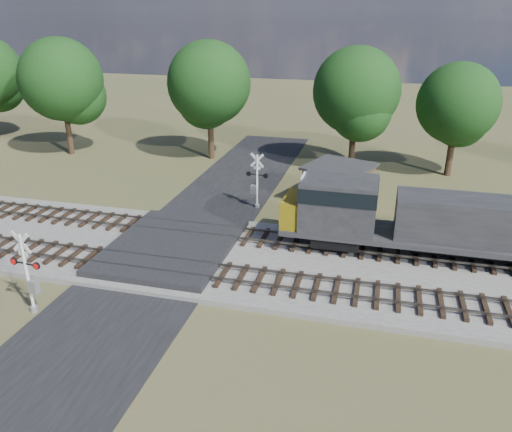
# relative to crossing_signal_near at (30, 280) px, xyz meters

# --- Properties ---
(ground) EXTENTS (160.00, 160.00, 0.00)m
(ground) POSITION_rel_crossing_signal_near_xyz_m (3.80, 7.05, -1.75)
(ground) COLOR #484F2A
(ground) RESTS_ON ground
(ballast_bed) EXTENTS (140.00, 10.00, 0.30)m
(ballast_bed) POSITION_rel_crossing_signal_near_xyz_m (13.80, 7.55, -1.60)
(ballast_bed) COLOR gray
(ballast_bed) RESTS_ON ground
(road) EXTENTS (7.00, 60.00, 0.08)m
(road) POSITION_rel_crossing_signal_near_xyz_m (3.80, 7.05, -1.71)
(road) COLOR black
(road) RESTS_ON ground
(crossing_panel) EXTENTS (7.00, 9.00, 0.62)m
(crossing_panel) POSITION_rel_crossing_signal_near_xyz_m (3.80, 7.55, -1.43)
(crossing_panel) COLOR #262628
(crossing_panel) RESTS_ON ground
(track_near) EXTENTS (140.00, 2.60, 0.33)m
(track_near) POSITION_rel_crossing_signal_near_xyz_m (6.92, 5.05, -1.34)
(track_near) COLOR black
(track_near) RESTS_ON ballast_bed
(track_far) EXTENTS (140.00, 2.60, 0.33)m
(track_far) POSITION_rel_crossing_signal_near_xyz_m (6.92, 10.05, -1.34)
(track_far) COLOR black
(track_far) RESTS_ON ballast_bed
(crossing_signal_near) EXTENTS (1.69, 0.39, 4.20)m
(crossing_signal_near) POSITION_rel_crossing_signal_near_xyz_m (0.00, 0.00, 0.00)
(crossing_signal_near) COLOR silver
(crossing_signal_near) RESTS_ON ground
(crossing_signal_far) EXTENTS (1.66, 0.40, 4.14)m
(crossing_signal_far) POSITION_rel_crossing_signal_near_xyz_m (6.85, 15.71, -0.03)
(crossing_signal_far) COLOR silver
(crossing_signal_far) RESTS_ON ground
(equipment_shed) EXTENTS (5.60, 5.60, 2.98)m
(equipment_shed) POSITION_rel_crossing_signal_near_xyz_m (12.49, 18.14, -0.24)
(equipment_shed) COLOR #492C1F
(equipment_shed) RESTS_ON ground
(treeline) EXTENTS (81.55, 11.25, 11.15)m
(treeline) POSITION_rel_crossing_signal_near_xyz_m (5.44, 27.48, 5.04)
(treeline) COLOR black
(treeline) RESTS_ON ground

